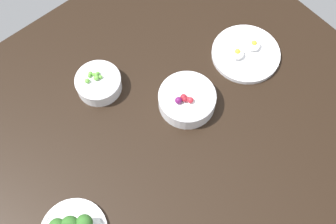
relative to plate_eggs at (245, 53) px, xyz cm
name	(u,v)px	position (x,y,z in cm)	size (l,w,h in cm)	color
dining_table	(168,118)	(32.35, 0.26, -3.13)	(123.77, 110.01, 4.00)	black
plate_eggs	(245,53)	(0.00, 0.00, 0.00)	(21.53, 21.53, 4.70)	silver
bowl_peas	(99,83)	(42.02, -20.49, 1.52)	(13.87, 13.87, 6.07)	silver
bowl_berries	(187,99)	(25.71, 1.11, 1.74)	(17.03, 17.03, 6.98)	silver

